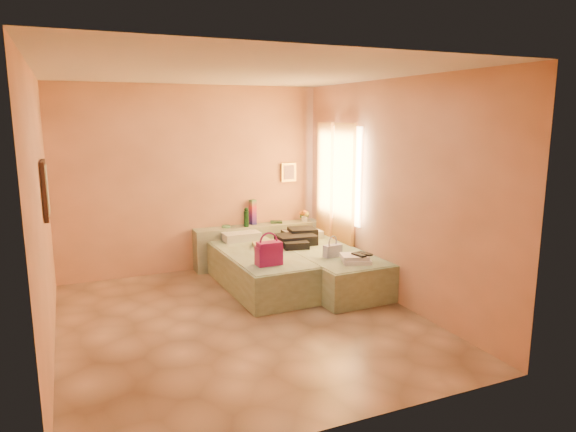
# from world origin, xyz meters

# --- Properties ---
(ground) EXTENTS (4.50, 4.50, 0.00)m
(ground) POSITION_xyz_m (0.00, 0.00, 0.00)
(ground) COLOR tan
(ground) RESTS_ON ground
(room_walls) EXTENTS (4.02, 4.51, 2.81)m
(room_walls) POSITION_xyz_m (0.21, 0.57, 1.79)
(room_walls) COLOR #F0AC80
(room_walls) RESTS_ON ground
(headboard_ledge) EXTENTS (2.05, 0.30, 0.65)m
(headboard_ledge) POSITION_xyz_m (0.98, 2.10, 0.33)
(headboard_ledge) COLOR #9FAE8E
(headboard_ledge) RESTS_ON ground
(bed_left) EXTENTS (0.96, 2.03, 0.50)m
(bed_left) POSITION_xyz_m (0.60, 1.05, 0.25)
(bed_left) COLOR #9DB995
(bed_left) RESTS_ON ground
(bed_right) EXTENTS (0.96, 2.03, 0.50)m
(bed_right) POSITION_xyz_m (1.50, 0.76, 0.25)
(bed_right) COLOR #9DB995
(bed_right) RESTS_ON ground
(water_bottle) EXTENTS (0.08, 0.08, 0.28)m
(water_bottle) POSITION_xyz_m (0.76, 2.06, 0.79)
(water_bottle) COLOR #163E1F
(water_bottle) RESTS_ON headboard_ledge
(rainbow_box) EXTENTS (0.11, 0.11, 0.40)m
(rainbow_box) POSITION_xyz_m (0.91, 2.17, 0.85)
(rainbow_box) COLOR #97125E
(rainbow_box) RESTS_ON headboard_ledge
(small_dish) EXTENTS (0.17, 0.17, 0.03)m
(small_dish) POSITION_xyz_m (0.45, 2.12, 0.67)
(small_dish) COLOR #529667
(small_dish) RESTS_ON headboard_ledge
(green_book) EXTENTS (0.22, 0.19, 0.03)m
(green_book) POSITION_xyz_m (1.29, 2.12, 0.67)
(green_book) COLOR #213F2A
(green_book) RESTS_ON headboard_ledge
(flower_vase) EXTENTS (0.19, 0.19, 0.23)m
(flower_vase) POSITION_xyz_m (1.76, 2.05, 0.76)
(flower_vase) COLOR white
(flower_vase) RESTS_ON headboard_ledge
(magenta_handbag) EXTENTS (0.32, 0.19, 0.30)m
(magenta_handbag) POSITION_xyz_m (0.50, 0.45, 0.65)
(magenta_handbag) COLOR #97125E
(magenta_handbag) RESTS_ON bed_left
(khaki_garment) EXTENTS (0.39, 0.33, 0.06)m
(khaki_garment) POSITION_xyz_m (0.79, 1.33, 0.53)
(khaki_garment) COLOR tan
(khaki_garment) RESTS_ON bed_left
(clothes_pile) EXTENTS (0.65, 0.65, 0.18)m
(clothes_pile) POSITION_xyz_m (1.31, 1.29, 0.59)
(clothes_pile) COLOR black
(clothes_pile) RESTS_ON bed_right
(blue_handbag) EXTENTS (0.27, 0.15, 0.16)m
(blue_handbag) POSITION_xyz_m (1.42, 0.47, 0.58)
(blue_handbag) COLOR #3C4892
(blue_handbag) RESTS_ON bed_right
(towel_stack) EXTENTS (0.43, 0.40, 0.10)m
(towel_stack) POSITION_xyz_m (1.57, 0.10, 0.55)
(towel_stack) COLOR white
(towel_stack) RESTS_ON bed_right
(sandal_pair) EXTENTS (0.19, 0.24, 0.02)m
(sandal_pair) POSITION_xyz_m (1.63, 0.05, 0.61)
(sandal_pair) COLOR black
(sandal_pair) RESTS_ON towel_stack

